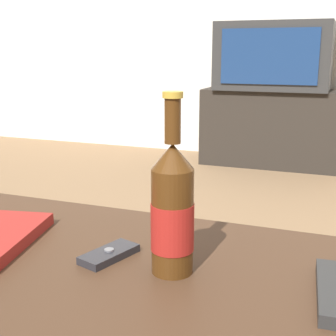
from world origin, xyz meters
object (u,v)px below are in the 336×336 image
cell_phone (109,254)px  tv_stand (270,127)px  remote_control (331,291)px  beer_bottle (172,211)px  television (274,56)px

cell_phone → tv_stand: bearing=110.0°
tv_stand → remote_control: size_ratio=5.04×
cell_phone → remote_control: remote_control is taller
beer_bottle → cell_phone: bearing=175.9°
tv_stand → cell_phone: tv_stand is taller
tv_stand → cell_phone: (0.11, -2.64, 0.17)m
television → cell_phone: television is taller
television → beer_bottle: television is taller
tv_stand → beer_bottle: (0.24, -2.65, 0.27)m
beer_bottle → remote_control: size_ratio=1.62×
beer_bottle → remote_control: (0.25, 0.00, -0.10)m
beer_bottle → cell_phone: 0.16m
beer_bottle → television: bearing=95.1°
tv_stand → remote_control: bearing=-79.5°
tv_stand → remote_control: 2.70m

